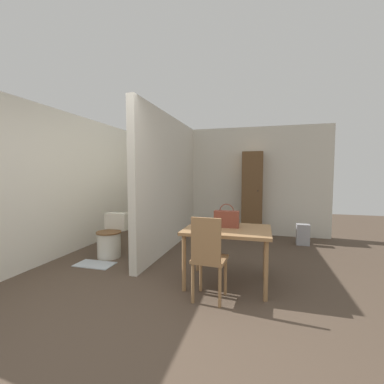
# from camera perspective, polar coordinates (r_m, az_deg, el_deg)

# --- Properties ---
(ground_plane) EXTENTS (16.00, 16.00, 0.00)m
(ground_plane) POSITION_cam_1_polar(r_m,az_deg,el_deg) (2.69, -14.74, -28.05)
(ground_plane) COLOR #4C3D30
(wall_back) EXTENTS (5.29, 0.12, 2.50)m
(wall_back) POSITION_cam_1_polar(r_m,az_deg,el_deg) (6.30, 4.69, 2.48)
(wall_back) COLOR beige
(wall_back) RESTS_ON ground_plane
(wall_left) EXTENTS (0.12, 5.16, 2.50)m
(wall_left) POSITION_cam_1_polar(r_m,az_deg,el_deg) (5.27, -24.44, 1.81)
(wall_left) COLOR beige
(wall_left) RESTS_ON ground_plane
(partition_wall) EXTENTS (0.12, 2.99, 2.50)m
(partition_wall) POSITION_cam_1_polar(r_m,az_deg,el_deg) (4.94, -4.97, 2.03)
(partition_wall) COLOR beige
(partition_wall) RESTS_ON ground_plane
(dining_table) EXTENTS (1.08, 0.80, 0.73)m
(dining_table) POSITION_cam_1_polar(r_m,az_deg,el_deg) (3.36, 7.86, -9.34)
(dining_table) COLOR #997047
(dining_table) RESTS_ON ground_plane
(wooden_chair) EXTENTS (0.38, 0.38, 0.96)m
(wooden_chair) POSITION_cam_1_polar(r_m,az_deg,el_deg) (2.92, 3.63, -14.00)
(wooden_chair) COLOR #997047
(wooden_chair) RESTS_ON ground_plane
(toilet) EXTENTS (0.41, 0.56, 0.72)m
(toilet) POSITION_cam_1_polar(r_m,az_deg,el_deg) (4.73, -17.56, -9.81)
(toilet) COLOR silver
(toilet) RESTS_ON ground_plane
(handbag) EXTENTS (0.32, 0.11, 0.31)m
(handbag) POSITION_cam_1_polar(r_m,az_deg,el_deg) (3.38, 7.69, -5.89)
(handbag) COLOR brown
(handbag) RESTS_ON dining_table
(wooden_cabinet) EXTENTS (0.46, 0.35, 1.92)m
(wooden_cabinet) POSITION_cam_1_polar(r_m,az_deg,el_deg) (5.96, 13.22, -0.52)
(wooden_cabinet) COLOR brown
(wooden_cabinet) RESTS_ON ground_plane
(bath_mat) EXTENTS (0.60, 0.33, 0.01)m
(bath_mat) POSITION_cam_1_polar(r_m,az_deg,el_deg) (4.45, -20.78, -14.80)
(bath_mat) COLOR #B2BCC6
(bath_mat) RESTS_ON ground_plane
(space_heater) EXTENTS (0.24, 0.17, 0.42)m
(space_heater) POSITION_cam_1_polar(r_m,az_deg,el_deg) (5.66, 23.41, -8.67)
(space_heater) COLOR #9E9EA3
(space_heater) RESTS_ON ground_plane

